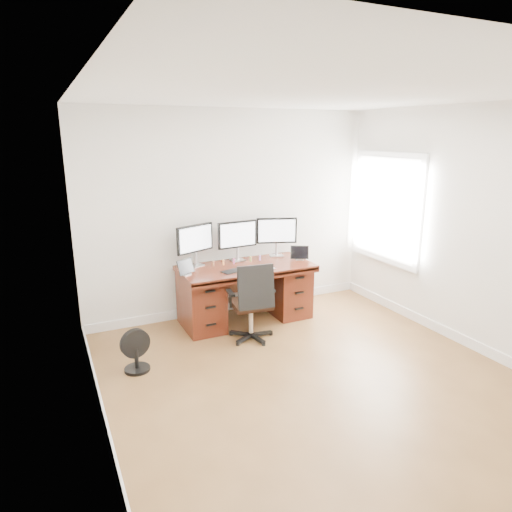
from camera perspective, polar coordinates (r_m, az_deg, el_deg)
name	(u,v)px	position (r m, az deg, el deg)	size (l,w,h in m)	color
ground	(322,386)	(4.66, 8.20, -15.80)	(4.50, 4.50, 0.00)	brown
back_wall	(232,214)	(6.09, -3.02, 5.29)	(4.00, 0.10, 2.70)	white
right_wall	(474,230)	(5.56, 25.63, 2.93)	(0.10, 4.50, 2.70)	white
desk	(245,291)	(5.95, -1.36, -4.36)	(1.70, 0.80, 0.75)	#491A0E
office_chair	(252,315)	(5.41, -0.50, -7.37)	(0.57, 0.57, 0.96)	black
floor_fan	(136,351)	(4.93, -14.77, -11.43)	(0.31, 0.26, 0.45)	black
monitor_left	(195,240)	(5.78, -7.63, 1.99)	(0.52, 0.23, 0.53)	silver
monitor_center	(238,236)	(5.97, -2.33, 2.53)	(0.55, 0.15, 0.53)	silver
monitor_right	(277,232)	(6.22, 2.60, 3.02)	(0.53, 0.22, 0.53)	silver
tablet_left	(186,268)	(5.48, -8.75, -1.47)	(0.24, 0.18, 0.19)	silver
tablet_right	(300,254)	(6.09, 5.51, 0.30)	(0.24, 0.17, 0.19)	silver
keyboard	(250,269)	(5.63, -0.70, -1.68)	(0.31, 0.13, 0.01)	silver
trackpad	(268,268)	(5.70, 1.56, -1.50)	(0.13, 0.13, 0.01)	silver
drawing_tablet	(231,271)	(5.57, -3.12, -1.92)	(0.23, 0.15, 0.01)	black
phone	(247,267)	(5.76, -1.07, -1.34)	(0.14, 0.07, 0.01)	black
figurine_brown	(213,263)	(5.80, -5.37, -0.90)	(0.03, 0.03, 0.07)	#9B6847
figurine_orange	(223,262)	(5.85, -4.11, -0.75)	(0.03, 0.03, 0.07)	#ED9447
figurine_pink	(234,261)	(5.90, -2.78, -0.58)	(0.03, 0.03, 0.07)	#E463BA
figurine_yellow	(251,259)	(5.99, -0.68, -0.32)	(0.03, 0.03, 0.07)	#DCD76C
figurine_purple	(260,257)	(6.05, 0.49, -0.18)	(0.03, 0.03, 0.07)	#AD72D0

